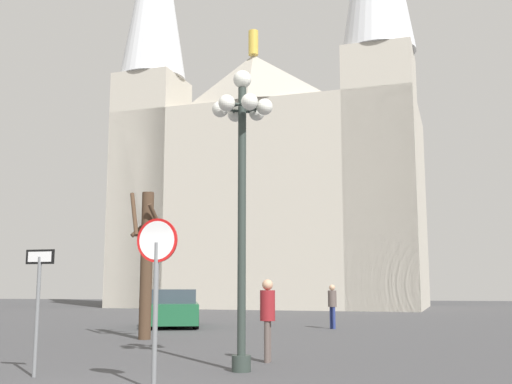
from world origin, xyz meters
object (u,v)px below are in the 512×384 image
at_px(street_lamp, 242,163).
at_px(pedestrian_walking, 332,302).
at_px(bare_tree, 146,259).
at_px(one_way_arrow_sign, 38,296).
at_px(cathedral, 269,168).
at_px(pedestrian_standing, 268,312).
at_px(parked_car_near_green, 174,309).
at_px(stop_sign, 156,270).

bearing_deg(street_lamp, pedestrian_walking, 85.23).
height_order(bare_tree, pedestrian_walking, bare_tree).
bearing_deg(one_way_arrow_sign, pedestrian_walking, 71.39).
relative_size(cathedral, bare_tree, 7.67).
bearing_deg(pedestrian_walking, one_way_arrow_sign, -108.61).
height_order(street_lamp, pedestrian_standing, street_lamp).
relative_size(cathedral, one_way_arrow_sign, 15.27).
relative_size(pedestrian_walking, pedestrian_standing, 0.94).
relative_size(bare_tree, parked_car_near_green, 0.98).
bearing_deg(street_lamp, cathedral, 98.35).
xyz_separation_m(cathedral, pedestrian_standing, (5.12, -31.70, -9.25)).
bearing_deg(pedestrian_standing, street_lamp, -99.65).
xyz_separation_m(stop_sign, street_lamp, (0.91, 2.24, 2.14)).
xyz_separation_m(stop_sign, one_way_arrow_sign, (-2.53, 0.90, -0.42)).
bearing_deg(stop_sign, cathedral, 96.38).
distance_m(one_way_arrow_sign, street_lamp, 4.50).
bearing_deg(cathedral, parked_car_near_green, -90.86).
bearing_deg(pedestrian_standing, parked_car_near_green, 117.68).
distance_m(parked_car_near_green, pedestrian_walking, 6.18).
relative_size(parked_car_near_green, pedestrian_standing, 2.64).
bearing_deg(pedestrian_walking, cathedral, 105.32).
xyz_separation_m(one_way_arrow_sign, bare_tree, (-0.81, 7.56, 0.96)).
bearing_deg(one_way_arrow_sign, pedestrian_standing, 37.37).
bearing_deg(cathedral, bare_tree, -88.68).
relative_size(one_way_arrow_sign, pedestrian_walking, 1.38).
xyz_separation_m(stop_sign, bare_tree, (-3.34, 8.47, 0.54)).
relative_size(stop_sign, parked_car_near_green, 0.58).
height_order(street_lamp, bare_tree, street_lamp).
xyz_separation_m(stop_sign, parked_car_near_green, (-4.28, 14.10, -1.15)).
height_order(street_lamp, parked_car_near_green, street_lamp).
bearing_deg(parked_car_near_green, pedestrian_standing, -62.32).
height_order(cathedral, stop_sign, cathedral).
bearing_deg(street_lamp, pedestrian_standing, 80.35).
distance_m(street_lamp, parked_car_near_green, 13.36).
bearing_deg(pedestrian_standing, cathedral, 99.18).
xyz_separation_m(stop_sign, pedestrian_walking, (1.90, 14.05, -0.86)).
relative_size(bare_tree, pedestrian_walking, 2.75).
distance_m(cathedral, one_way_arrow_sign, 35.68).
distance_m(bare_tree, pedestrian_walking, 7.78).
bearing_deg(parked_car_near_green, pedestrian_walking, -0.49).
relative_size(cathedral, pedestrian_walking, 21.07).
height_order(parked_car_near_green, pedestrian_standing, pedestrian_standing).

